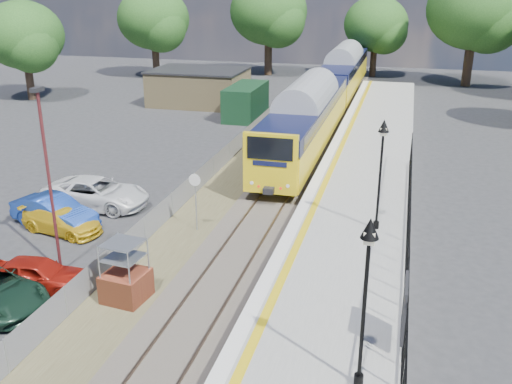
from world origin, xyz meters
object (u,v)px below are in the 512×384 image
(brick_plinth, at_px, (125,273))
(car_blue, at_px, (54,212))
(train, at_px, (329,89))
(car_red, at_px, (37,274))
(carpark_lamp, at_px, (48,172))
(speed_sign, at_px, (195,193))
(car_white, at_px, (96,193))
(car_yellow, at_px, (62,220))
(victorian_lamp_south, at_px, (367,265))
(victorian_lamp_north, at_px, (382,149))

(brick_plinth, relative_size, car_blue, 0.53)
(train, bearing_deg, car_red, -101.69)
(carpark_lamp, xyz_separation_m, car_blue, (-2.64, 3.72, -3.33))
(train, bearing_deg, speed_sign, -95.95)
(train, xyz_separation_m, carpark_lamp, (-6.27, -28.84, 1.70))
(car_blue, relative_size, car_white, 0.82)
(speed_sign, height_order, car_white, speed_sign)
(car_yellow, bearing_deg, victorian_lamp_south, -108.78)
(victorian_lamp_north, distance_m, speed_sign, 8.19)
(brick_plinth, bearing_deg, victorian_lamp_north, 38.51)
(speed_sign, xyz_separation_m, car_blue, (-6.41, -1.13, -1.12))
(victorian_lamp_north, height_order, speed_sign, victorian_lamp_north)
(brick_plinth, xyz_separation_m, speed_sign, (0.31, 6.14, 0.74))
(train, height_order, carpark_lamp, carpark_lamp)
(carpark_lamp, xyz_separation_m, car_red, (0.01, -1.43, -3.42))
(victorian_lamp_south, height_order, car_blue, victorian_lamp_south)
(car_yellow, relative_size, car_white, 0.74)
(victorian_lamp_north, distance_m, carpark_lamp, 12.67)
(train, relative_size, car_red, 11.20)
(victorian_lamp_north, height_order, carpark_lamp, carpark_lamp)
(car_white, bearing_deg, victorian_lamp_north, -93.87)
(car_white, bearing_deg, train, -19.08)
(car_white, bearing_deg, car_yellow, -177.95)
(victorian_lamp_south, xyz_separation_m, car_red, (-11.77, 3.41, -3.68))
(speed_sign, bearing_deg, victorian_lamp_south, -47.38)
(speed_sign, relative_size, car_white, 0.52)
(victorian_lamp_north, relative_size, train, 0.11)
(speed_sign, bearing_deg, car_yellow, -161.24)
(carpark_lamp, distance_m, car_white, 7.44)
(victorian_lamp_south, height_order, car_white, victorian_lamp_south)
(victorian_lamp_south, relative_size, car_yellow, 1.19)
(car_blue, bearing_deg, carpark_lamp, -129.68)
(carpark_lamp, bearing_deg, car_white, 107.68)
(brick_plinth, height_order, car_red, brick_plinth)
(victorian_lamp_north, distance_m, car_blue, 14.73)
(train, distance_m, car_red, 30.96)
(brick_plinth, bearing_deg, carpark_lamp, 159.46)
(carpark_lamp, height_order, car_red, carpark_lamp)
(victorian_lamp_north, bearing_deg, car_yellow, -171.91)
(victorian_lamp_south, xyz_separation_m, car_blue, (-14.41, 8.56, -3.59))
(victorian_lamp_north, bearing_deg, train, 102.61)
(brick_plinth, bearing_deg, car_red, -177.74)
(car_blue, bearing_deg, car_white, 1.73)
(car_red, distance_m, car_white, 8.04)
(brick_plinth, height_order, carpark_lamp, carpark_lamp)
(victorian_lamp_south, height_order, speed_sign, victorian_lamp_south)
(victorian_lamp_north, relative_size, car_yellow, 1.19)
(train, distance_m, car_white, 24.03)
(carpark_lamp, height_order, car_yellow, carpark_lamp)
(carpark_lamp, distance_m, car_blue, 5.65)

